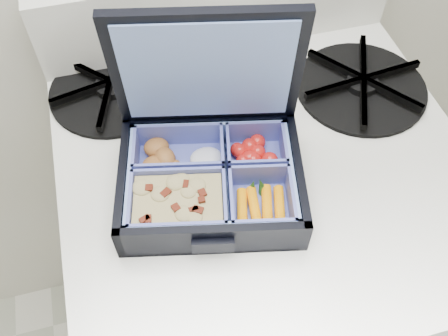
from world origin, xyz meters
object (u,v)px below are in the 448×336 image
object	(u,v)px
fork	(243,99)
bento_box	(211,181)
burner_grate	(362,82)
stove	(251,281)

from	to	relation	value
fork	bento_box	bearing A→B (deg)	-94.71
burner_grate	bento_box	bearing A→B (deg)	-154.93
bento_box	fork	distance (m)	0.17
bento_box	fork	size ratio (longest dim) A/B	1.34
stove	fork	world-z (taller)	fork
stove	bento_box	distance (m)	0.44
fork	stove	bearing A→B (deg)	-65.18
bento_box	fork	xyz separation A→B (m)	(0.08, 0.14, -0.02)
bento_box	fork	bearing A→B (deg)	72.41
stove	burner_grate	world-z (taller)	burner_grate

